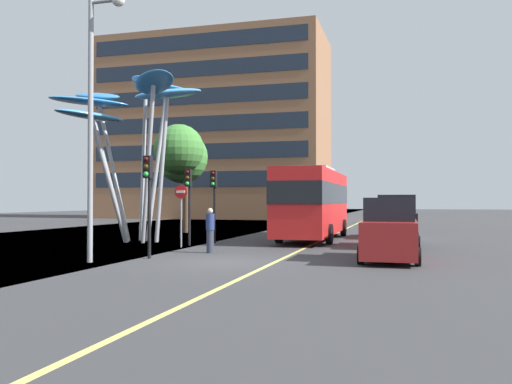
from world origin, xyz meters
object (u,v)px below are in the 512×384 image
street_lamp (97,97)px  car_parked_mid (397,223)px  traffic_light_kerb_near (148,184)px  traffic_light_island_mid (214,190)px  traffic_light_kerb_far (189,190)px  pedestrian (210,230)px  red_bus (314,200)px  car_parked_far (395,220)px  no_entry_sign (181,206)px  leaf_sculpture (131,107)px  car_parked_near (390,231)px

street_lamp → car_parked_mid: bearing=42.6°
traffic_light_kerb_near → traffic_light_island_mid: bearing=91.4°
traffic_light_kerb_far → pedestrian: (2.16, -2.98, -1.65)m
traffic_light_kerb_near → traffic_light_kerb_far: (-0.77, 5.56, -0.11)m
red_bus → traffic_light_island_mid: size_ratio=3.10×
traffic_light_kerb_near → car_parked_far: bearing=58.6°
car_parked_far → no_entry_sign: (-9.03, -8.91, 0.85)m
car_parked_far → traffic_light_island_mid: bearing=-143.8°
red_bus → traffic_light_kerb_far: red_bus is taller
traffic_light_kerb_far → traffic_light_island_mid: 1.88m
traffic_light_island_mid → no_entry_sign: bearing=-101.7°
car_parked_mid → traffic_light_island_mid: bearing=179.4°
red_bus → car_parked_far: red_bus is taller
car_parked_mid → street_lamp: 13.76m
pedestrian → street_lamp: bearing=-121.2°
car_parked_mid → traffic_light_kerb_far: bearing=-169.6°
traffic_light_island_mid → traffic_light_kerb_near: bearing=-88.6°
red_bus → traffic_light_island_mid: 5.71m
red_bus → pedestrian: size_ratio=6.18×
car_parked_mid → pedestrian: bearing=-146.5°
traffic_light_kerb_near → pedestrian: 3.42m
red_bus → car_parked_mid: size_ratio=2.75×
traffic_light_kerb_far → traffic_light_kerb_near: bearing=-82.1°
traffic_light_kerb_near → street_lamp: size_ratio=0.41×
red_bus → leaf_sculpture: 10.63m
leaf_sculpture → street_lamp: (3.35, -8.46, -1.23)m
red_bus → traffic_light_kerb_far: (-4.88, -5.52, 0.45)m
leaf_sculpture → car_parked_far: (12.75, 6.64, -5.80)m
leaf_sculpture → car_parked_near: size_ratio=1.98×
traffic_light_kerb_far → car_parked_far: (9.05, 7.99, -1.57)m
car_parked_far → no_entry_sign: size_ratio=1.56×
traffic_light_island_mid → car_parked_mid: size_ratio=0.89×
traffic_light_kerb_far → car_parked_far: traffic_light_kerb_far is taller
red_bus → car_parked_near: size_ratio=2.46×
traffic_light_island_mid → car_parked_near: (8.50, -5.69, -1.55)m
traffic_light_kerb_near → no_entry_sign: 4.77m
car_parked_near → pedestrian: car_parked_near is taller
traffic_light_kerb_near → car_parked_mid: 11.26m
traffic_light_kerb_far → street_lamp: street_lamp is taller
car_parked_mid → pedestrian: car_parked_mid is taller
traffic_light_kerb_far → leaf_sculpture: bearing=160.0°
car_parked_far → pedestrian: (-6.89, -10.97, -0.09)m
car_parked_mid → street_lamp: size_ratio=0.44×
traffic_light_kerb_far → car_parked_far: bearing=41.4°
leaf_sculpture → car_parked_far: leaf_sculpture is taller
traffic_light_island_mid → car_parked_near: bearing=-33.8°
traffic_light_kerb_far → traffic_light_island_mid: bearing=71.9°
red_bus → traffic_light_kerb_far: 7.38m
red_bus → traffic_light_kerb_far: size_ratio=3.12×
leaf_sculpture → street_lamp: bearing=-68.4°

